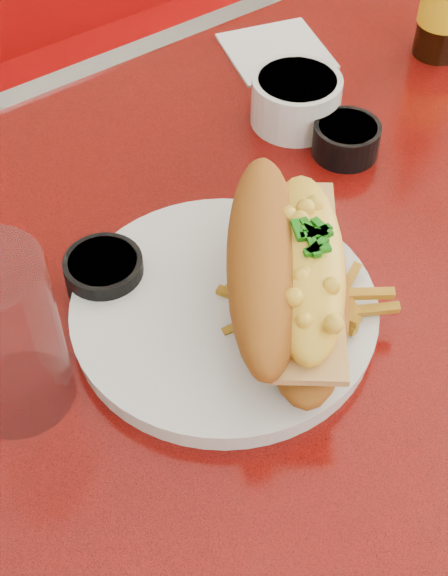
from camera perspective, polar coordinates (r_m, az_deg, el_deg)
ground at (r=1.42m, az=6.37°, el=-18.74°), size 8.00×8.00×0.00m
diner_table at (r=0.89m, az=9.65°, el=-3.55°), size 1.23×0.83×0.77m
booth_bench_far at (r=1.60m, az=-11.99°, el=8.13°), size 1.20×0.51×0.90m
dinner_plate at (r=0.68m, az=0.00°, el=-1.64°), size 0.30×0.30×0.02m
mac_hoagie at (r=0.64m, az=4.63°, el=1.24°), size 0.23×0.25×0.10m
fries_pile at (r=0.67m, az=5.51°, el=-0.47°), size 0.12×0.11×0.03m
fork at (r=0.69m, az=3.76°, el=0.45°), size 0.09×0.13×0.00m
gravy_ramekin at (r=0.87m, az=5.14°, el=13.26°), size 0.12×0.12×0.05m
sauce_cup_left at (r=0.70m, az=-8.50°, el=1.09°), size 0.08×0.08×0.03m
sauce_cup_right at (r=0.84m, az=8.69°, el=10.50°), size 0.09×0.09×0.03m
water_tumbler at (r=0.60m, az=-15.41°, el=-3.38°), size 0.11×0.11×0.15m
paper_napkin at (r=1.00m, az=3.72°, el=16.46°), size 0.14×0.14×0.00m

